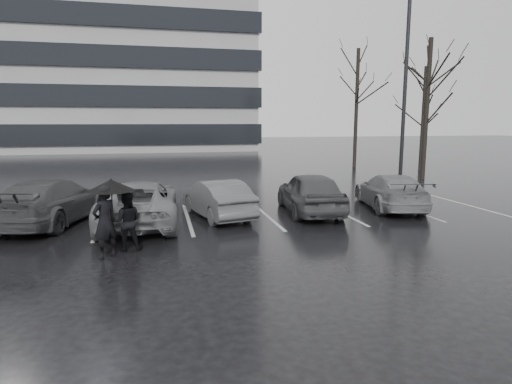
{
  "coord_description": "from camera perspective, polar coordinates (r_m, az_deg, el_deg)",
  "views": [
    {
      "loc": [
        -3.09,
        -12.2,
        3.32
      ],
      "look_at": [
        -0.1,
        1.0,
        1.1
      ],
      "focal_mm": 30.0,
      "sensor_mm": 36.0,
      "label": 1
    }
  ],
  "objects": [
    {
      "name": "tree_ne",
      "position": [
        31.56,
        21.4,
        9.01
      ],
      "size": [
        0.26,
        0.26,
        7.0
      ],
      "primitive_type": "cylinder",
      "color": "black",
      "rests_on": "ground"
    },
    {
      "name": "car_west_c",
      "position": [
        15.61,
        -25.62,
        -1.1
      ],
      "size": [
        3.33,
        5.51,
        1.49
      ],
      "primitive_type": "imported",
      "rotation": [
        0.0,
        0.0,
        2.88
      ],
      "color": "black",
      "rests_on": "ground"
    },
    {
      "name": "tree_north",
      "position": [
        32.44,
        13.23,
        10.72
      ],
      "size": [
        0.26,
        0.26,
        8.5
      ],
      "primitive_type": "cylinder",
      "color": "black",
      "rests_on": "ground"
    },
    {
      "name": "pedestrian_right",
      "position": [
        11.62,
        -16.85,
        -3.76
      ],
      "size": [
        0.77,
        0.61,
        1.55
      ],
      "primitive_type": "imported",
      "rotation": [
        0.0,
        0.0,
        3.11
      ],
      "color": "black",
      "rests_on": "ground"
    },
    {
      "name": "lamp_post",
      "position": [
        21.59,
        19.21,
        12.29
      ],
      "size": [
        0.55,
        0.55,
        10.11
      ],
      "rotation": [
        0.0,
        0.0,
        0.07
      ],
      "color": "#959597",
      "rests_on": "ground"
    },
    {
      "name": "car_main",
      "position": [
        15.85,
        7.21,
        -0.04
      ],
      "size": [
        2.19,
        4.62,
        1.53
      ],
      "primitive_type": "imported",
      "rotation": [
        0.0,
        0.0,
        3.05
      ],
      "color": "black",
      "rests_on": "ground"
    },
    {
      "name": "tree_east",
      "position": [
        26.86,
        21.8,
        10.12
      ],
      "size": [
        0.26,
        0.26,
        8.0
      ],
      "primitive_type": "cylinder",
      "color": "black",
      "rests_on": "ground"
    },
    {
      "name": "stall_stripes",
      "position": [
        15.25,
        -3.81,
        -3.28
      ],
      "size": [
        19.72,
        5.0,
        0.0
      ],
      "color": "#B3B3B6",
      "rests_on": "ground"
    },
    {
      "name": "ground",
      "position": [
        13.02,
        1.42,
        -5.46
      ],
      "size": [
        160.0,
        160.0,
        0.0
      ],
      "primitive_type": "plane",
      "color": "black",
      "rests_on": "ground"
    },
    {
      "name": "car_east",
      "position": [
        17.41,
        17.45,
        0.11
      ],
      "size": [
        2.76,
        4.88,
        1.33
      ],
      "primitive_type": "imported",
      "rotation": [
        0.0,
        0.0,
        2.94
      ],
      "color": "#535355",
      "rests_on": "ground"
    },
    {
      "name": "car_west_b",
      "position": [
        14.44,
        -15.27,
        -1.41
      ],
      "size": [
        2.53,
        5.22,
        1.43
      ],
      "primitive_type": "imported",
      "rotation": [
        0.0,
        0.0,
        3.11
      ],
      "color": "#535355",
      "rests_on": "ground"
    },
    {
      "name": "pedestrian_left",
      "position": [
        11.13,
        -19.52,
        -3.8
      ],
      "size": [
        0.77,
        0.77,
        1.8
      ],
      "primitive_type": "imported",
      "rotation": [
        0.0,
        0.0,
        3.92
      ],
      "color": "black",
      "rests_on": "ground"
    },
    {
      "name": "umbrella",
      "position": [
        11.21,
        -18.75,
        0.86
      ],
      "size": [
        1.15,
        1.15,
        1.94
      ],
      "color": "black",
      "rests_on": "ground"
    },
    {
      "name": "car_west_a",
      "position": [
        15.13,
        -5.26,
        -0.83
      ],
      "size": [
        2.31,
        4.26,
        1.33
      ],
      "primitive_type": "imported",
      "rotation": [
        0.0,
        0.0,
        3.38
      ],
      "color": "#323234",
      "rests_on": "ground"
    }
  ]
}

